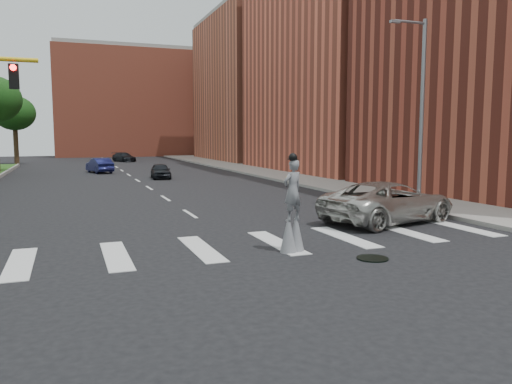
# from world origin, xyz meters

# --- Properties ---
(ground_plane) EXTENTS (160.00, 160.00, 0.00)m
(ground_plane) POSITION_xyz_m (0.00, 0.00, 0.00)
(ground_plane) COLOR black
(ground_plane) RESTS_ON ground
(sidewalk_right) EXTENTS (5.00, 90.00, 0.18)m
(sidewalk_right) POSITION_xyz_m (12.50, 25.00, 0.09)
(sidewalk_right) COLOR gray
(sidewalk_right) RESTS_ON ground
(manhole) EXTENTS (0.90, 0.90, 0.04)m
(manhole) POSITION_xyz_m (3.00, -2.00, 0.02)
(manhole) COLOR black
(manhole) RESTS_ON ground
(building_mid) EXTENTS (16.00, 22.00, 24.00)m
(building_mid) POSITION_xyz_m (22.00, 30.00, 12.00)
(building_mid) COLOR #CA593F
(building_mid) RESTS_ON ground
(building_far) EXTENTS (16.00, 22.00, 20.00)m
(building_far) POSITION_xyz_m (22.00, 54.00, 10.00)
(building_far) COLOR #BA5F44
(building_far) RESTS_ON ground
(building_backdrop) EXTENTS (26.00, 14.00, 18.00)m
(building_backdrop) POSITION_xyz_m (6.00, 78.00, 9.00)
(building_backdrop) COLOR #CA593F
(building_backdrop) RESTS_ON ground
(streetlight) EXTENTS (2.05, 0.20, 9.00)m
(streetlight) POSITION_xyz_m (10.90, 6.00, 4.90)
(streetlight) COLOR slate
(streetlight) RESTS_ON ground
(stilt_performer) EXTENTS (0.82, 0.65, 3.01)m
(stilt_performer) POSITION_xyz_m (1.23, -0.35, 1.22)
(stilt_performer) COLOR #312213
(stilt_performer) RESTS_ON ground
(suv_crossing) EXTENTS (6.52, 4.17, 1.67)m
(suv_crossing) POSITION_xyz_m (7.08, 3.00, 0.84)
(suv_crossing) COLOR #B2AFA8
(suv_crossing) RESTS_ON ground
(car_near) EXTENTS (1.77, 3.78, 1.25)m
(car_near) POSITION_xyz_m (2.05, 27.30, 0.63)
(car_near) COLOR black
(car_near) RESTS_ON ground
(car_mid) EXTENTS (2.47, 4.48, 1.40)m
(car_mid) POSITION_xyz_m (-2.29, 35.65, 0.70)
(car_mid) COLOR #161A4D
(car_mid) RESTS_ON ground
(car_far) EXTENTS (3.30, 4.61, 1.24)m
(car_far) POSITION_xyz_m (2.05, 55.71, 0.62)
(car_far) COLOR black
(car_far) RESTS_ON ground
(tree_7) EXTENTS (4.90, 4.90, 8.31)m
(tree_7) POSITION_xyz_m (-10.91, 53.34, 6.17)
(tree_7) COLOR #312213
(tree_7) RESTS_ON ground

